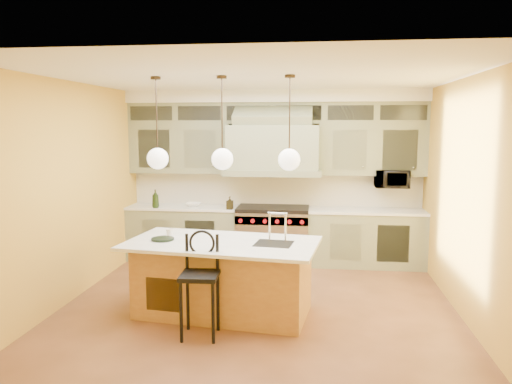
# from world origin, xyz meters

# --- Properties ---
(floor) EXTENTS (5.00, 5.00, 0.00)m
(floor) POSITION_xyz_m (0.00, 0.00, 0.00)
(floor) COLOR #56341D
(floor) RESTS_ON ground
(ceiling) EXTENTS (5.00, 5.00, 0.00)m
(ceiling) POSITION_xyz_m (0.00, 0.00, 2.90)
(ceiling) COLOR white
(ceiling) RESTS_ON wall_back
(wall_back) EXTENTS (5.00, 0.00, 5.00)m
(wall_back) POSITION_xyz_m (0.00, 2.50, 1.45)
(wall_back) COLOR gold
(wall_back) RESTS_ON ground
(wall_front) EXTENTS (5.00, 0.00, 5.00)m
(wall_front) POSITION_xyz_m (0.00, -2.50, 1.45)
(wall_front) COLOR gold
(wall_front) RESTS_ON ground
(wall_left) EXTENTS (0.00, 5.00, 5.00)m
(wall_left) POSITION_xyz_m (-2.50, 0.00, 1.45)
(wall_left) COLOR gold
(wall_left) RESTS_ON ground
(wall_right) EXTENTS (0.00, 5.00, 5.00)m
(wall_right) POSITION_xyz_m (2.50, 0.00, 1.45)
(wall_right) COLOR gold
(wall_right) RESTS_ON ground
(back_cabinetry) EXTENTS (5.00, 0.77, 2.90)m
(back_cabinetry) POSITION_xyz_m (0.00, 2.23, 1.43)
(back_cabinetry) COLOR gray
(back_cabinetry) RESTS_ON floor
(range) EXTENTS (1.20, 0.74, 0.96)m
(range) POSITION_xyz_m (0.00, 2.14, 0.49)
(range) COLOR silver
(range) RESTS_ON floor
(kitchen_island) EXTENTS (2.43, 1.49, 1.35)m
(kitchen_island) POSITION_xyz_m (-0.39, -0.25, 0.47)
(kitchen_island) COLOR #986536
(kitchen_island) RESTS_ON floor
(counter_stool) EXTENTS (0.43, 0.43, 1.16)m
(counter_stool) POSITION_xyz_m (-0.53, -0.93, 0.66)
(counter_stool) COLOR black
(counter_stool) RESTS_ON floor
(microwave) EXTENTS (0.54, 0.37, 0.30)m
(microwave) POSITION_xyz_m (1.95, 2.25, 1.45)
(microwave) COLOR black
(microwave) RESTS_ON back_cabinetry
(oil_bottle_a) EXTENTS (0.14, 0.14, 0.31)m
(oil_bottle_a) POSITION_xyz_m (-1.97, 1.92, 1.09)
(oil_bottle_a) COLOR black
(oil_bottle_a) RESTS_ON back_cabinetry
(oil_bottle_b) EXTENTS (0.11, 0.11, 0.21)m
(oil_bottle_b) POSITION_xyz_m (-0.70, 1.92, 1.05)
(oil_bottle_b) COLOR black
(oil_bottle_b) RESTS_ON back_cabinetry
(fruit_bowl) EXTENTS (0.26, 0.26, 0.06)m
(fruit_bowl) POSITION_xyz_m (-1.37, 2.15, 0.97)
(fruit_bowl) COLOR white
(fruit_bowl) RESTS_ON back_cabinetry
(cup) EXTENTS (0.11, 0.11, 0.09)m
(cup) POSITION_xyz_m (-1.13, -0.06, 0.97)
(cup) COLOR white
(cup) RESTS_ON kitchen_island
(pendant_left) EXTENTS (0.26, 0.26, 1.11)m
(pendant_left) POSITION_xyz_m (-1.20, -0.25, 1.95)
(pendant_left) COLOR #2D2319
(pendant_left) RESTS_ON ceiling
(pendant_center) EXTENTS (0.26, 0.26, 1.11)m
(pendant_center) POSITION_xyz_m (-0.40, -0.25, 1.95)
(pendant_center) COLOR #2D2319
(pendant_center) RESTS_ON ceiling
(pendant_right) EXTENTS (0.26, 0.26, 1.11)m
(pendant_right) POSITION_xyz_m (0.40, -0.25, 1.95)
(pendant_right) COLOR #2D2319
(pendant_right) RESTS_ON ceiling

